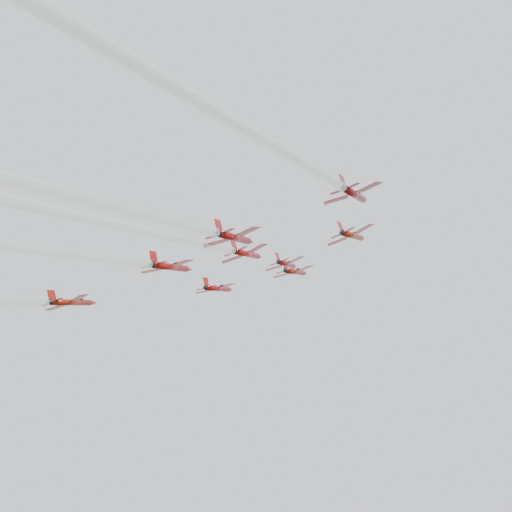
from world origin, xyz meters
The scene contains 6 objects.
jet_lead centered at (-3.54, 25.00, 144.46)m, with size 10.21×13.24×7.78m.
jet_row2_left centered at (-17.79, 14.85, 139.06)m, with size 9.98×12.94×7.61m.
jet_row2_center centered at (0.00, 14.45, 138.84)m, with size 9.08×11.78×6.92m.
jet_row2_right centered at (17.26, 9.95, 136.46)m, with size 10.19×13.22×7.77m.
jet_center centered at (2.05, -45.23, 107.07)m, with size 9.56×92.11×49.72m.
jet_rear_farright centered at (28.44, -56.40, 101.14)m, with size 9.59×92.41×49.88m.
Camera 1 is at (58.54, -93.25, 50.78)m, focal length 50.00 mm.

